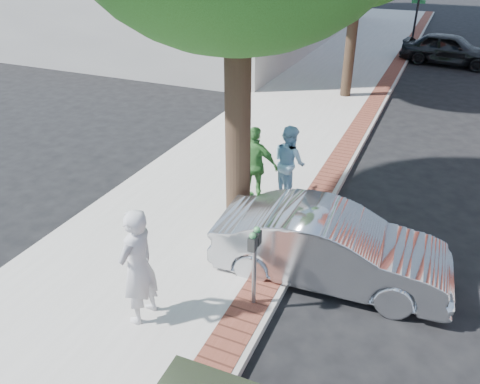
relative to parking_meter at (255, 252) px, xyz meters
The scene contains 12 objects.
ground 1.47m from the parking_meter, 149.65° to the left, with size 120.00×120.00×0.00m, color black.
sidewalk 8.79m from the parking_meter, 104.83° to the left, with size 5.00×60.00×0.15m, color #9E9991.
brick_strip 8.49m from the parking_meter, 90.21° to the left, with size 0.60×60.00×0.01m, color brown.
curb 8.51m from the parking_meter, 87.83° to the left, with size 0.10×60.00×0.15m, color gray.
office_base 26.31m from the parking_meter, 121.48° to the left, with size 18.20×22.20×4.00m, color gray.
signal_near 22.45m from the parking_meter, 89.57° to the left, with size 0.70×0.15×3.80m.
parking_meter is the anchor object (origin of this frame).
person_gray 1.85m from the parking_meter, 145.95° to the right, with size 0.73×0.48×2.01m, color #B0B0B5.
person_officer 3.87m from the parking_meter, 100.24° to the left, with size 0.86×0.67×1.77m, color #96CAE8.
person_green 3.51m from the parking_meter, 112.08° to the left, with size 1.07×0.45×1.83m, color #499945.
sedan_silver 1.72m from the parking_meter, 55.01° to the left, with size 1.48×4.25×1.40m, color #ADAFB4.
bg_car 20.14m from the parking_meter, 83.84° to the left, with size 1.81×4.49×1.53m, color black.
Camera 1 is at (2.99, -6.10, 5.64)m, focal length 35.00 mm.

